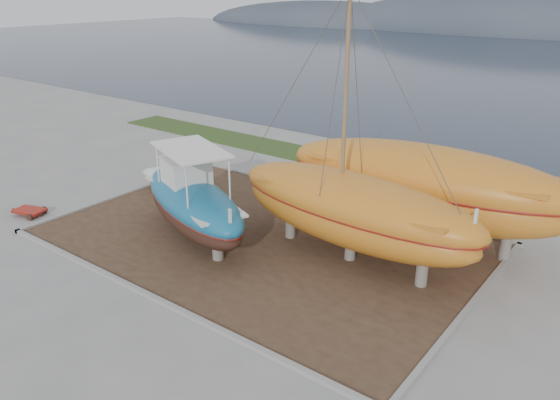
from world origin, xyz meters
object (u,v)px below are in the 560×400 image
Objects in this scene: white_dinghy at (169,182)px; orange_bare_hull at (422,195)px; red_trailer at (30,212)px; orange_sailboat at (356,134)px; blue_caique at (193,194)px.

orange_bare_hull is at bearing 13.59° from white_dinghy.
white_dinghy reaches higher than red_trailer.
white_dinghy is 1.78× the size of red_trailer.
orange_sailboat is at bearing -116.45° from orange_bare_hull.
orange_sailboat reaches higher than orange_bare_hull.
orange_bare_hull is 18.33m from red_trailer.
orange_sailboat is at bearing 42.06° from blue_caique.
blue_caique is 0.77× the size of orange_sailboat.
blue_caique is at bearing 3.67° from red_trailer.
red_trailer is at bearing -155.92° from orange_sailboat.
orange_sailboat is (11.48, -0.72, 4.59)m from white_dinghy.
orange_sailboat is 16.34m from red_trailer.
blue_caique is at bearing -156.39° from orange_sailboat.
white_dinghy is 0.31× the size of orange_bare_hull.
orange_bare_hull is at bearing 58.55° from blue_caique.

